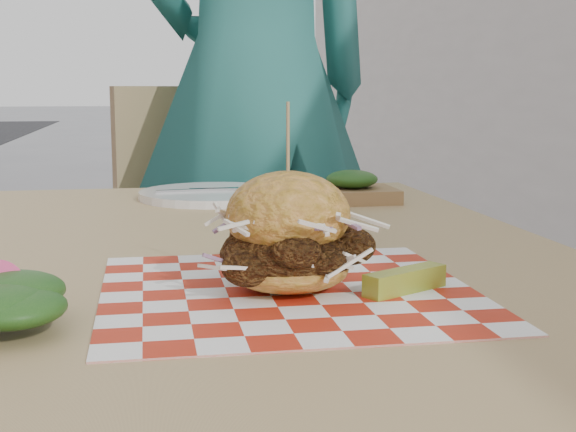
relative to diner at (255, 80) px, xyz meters
name	(u,v)px	position (x,y,z in m)	size (l,w,h in m)	color
diner	(255,80)	(0.00, 0.00, 0.00)	(0.70, 0.46, 1.93)	#28746E
patio_table	(244,302)	(-0.14, -0.94, -0.29)	(0.80, 1.20, 0.75)	tan
patio_chair	(184,244)	(-0.18, 0.08, -0.41)	(0.53, 0.54, 0.95)	tan
paper_liner	(288,291)	(-0.13, -1.20, -0.21)	(0.36, 0.36, 0.00)	red
sandwich	(288,239)	(-0.13, -1.20, -0.16)	(0.16, 0.16, 0.18)	gold
pickle_spear	(405,280)	(-0.02, -1.22, -0.20)	(0.10, 0.02, 0.02)	olive
place_setting	(215,194)	(-0.14, -0.52, -0.21)	(0.27, 0.27, 0.02)	white
kraft_tray	(352,189)	(0.09, -0.60, -0.19)	(0.15, 0.12, 0.06)	olive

